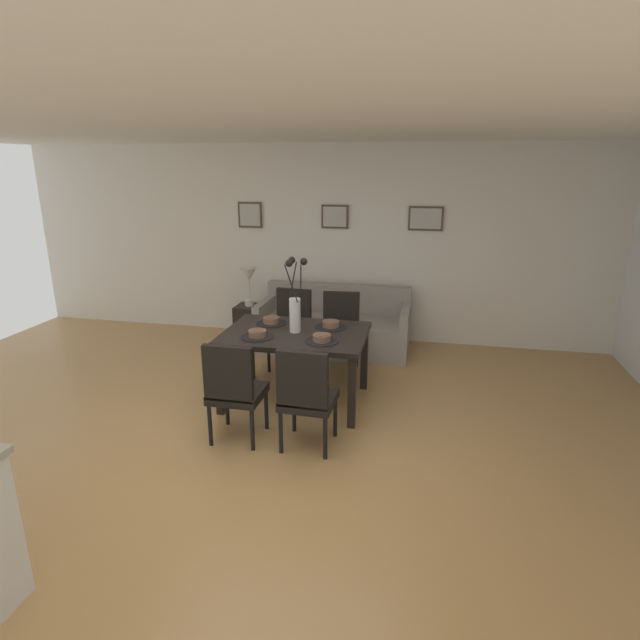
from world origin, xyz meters
TOP-DOWN VIEW (x-y plane):
  - ground_plane at (0.00, 0.00)m, footprint 9.00×9.00m
  - back_wall_panel at (0.00, 3.25)m, footprint 9.00×0.10m
  - ceiling_panel at (0.00, 0.40)m, footprint 9.00×7.20m
  - dining_table at (-0.01, 1.07)m, footprint 1.40×1.00m
  - dining_chair_near_left at (-0.31, 0.18)m, footprint 0.44×0.44m
  - dining_chair_near_right at (-0.30, 1.99)m, footprint 0.47×0.47m
  - dining_chair_far_left at (0.32, 0.18)m, footprint 0.46×0.46m
  - dining_chair_far_right at (0.29, 1.97)m, footprint 0.47×0.47m
  - centerpiece_vase at (-0.01, 1.07)m, footprint 0.21×0.23m
  - placemat_near_left at (-0.32, 0.85)m, footprint 0.32×0.32m
  - bowl_near_left at (-0.32, 0.85)m, footprint 0.17×0.17m
  - placemat_near_right at (-0.32, 1.30)m, footprint 0.32×0.32m
  - bowl_near_right at (-0.32, 1.30)m, footprint 0.17×0.17m
  - placemat_far_left at (0.31, 0.85)m, footprint 0.32×0.32m
  - bowl_far_left at (0.31, 0.85)m, footprint 0.17×0.17m
  - placemat_far_right at (0.31, 1.30)m, footprint 0.32×0.32m
  - bowl_far_right at (0.31, 1.30)m, footprint 0.17×0.17m
  - sofa at (0.08, 2.70)m, footprint 1.93×0.84m
  - side_table at (-1.07, 2.68)m, footprint 0.36×0.36m
  - table_lamp at (-1.07, 2.68)m, footprint 0.22×0.22m
  - framed_picture_left at (-1.19, 3.18)m, footprint 0.33×0.03m
  - framed_picture_center at (-0.01, 3.18)m, footprint 0.36×0.03m
  - framed_picture_right at (1.17, 3.18)m, footprint 0.44×0.03m

SIDE VIEW (x-z plane):
  - ground_plane at x=0.00m, z-range 0.00..0.00m
  - side_table at x=-1.07m, z-range 0.00..0.52m
  - sofa at x=0.08m, z-range -0.12..0.68m
  - dining_chair_near_left at x=-0.31m, z-range 0.05..0.97m
  - dining_chair_near_right at x=-0.30m, z-range 0.05..0.97m
  - dining_chair_far_left at x=0.32m, z-range 0.05..0.97m
  - dining_chair_far_right at x=0.29m, z-range 0.05..0.97m
  - dining_table at x=-0.01m, z-range 0.28..1.02m
  - placemat_near_left at x=-0.32m, z-range 0.74..0.75m
  - placemat_near_right at x=-0.32m, z-range 0.74..0.75m
  - placemat_far_left at x=0.31m, z-range 0.74..0.75m
  - placemat_far_right at x=0.31m, z-range 0.74..0.75m
  - bowl_near_left at x=-0.32m, z-range 0.75..0.81m
  - bowl_near_right at x=-0.32m, z-range 0.75..0.81m
  - bowl_far_left at x=0.31m, z-range 0.75..0.81m
  - bowl_far_right at x=0.31m, z-range 0.75..0.81m
  - table_lamp at x=-1.07m, z-range 0.64..1.15m
  - centerpiece_vase at x=-0.01m, z-range 0.66..1.39m
  - back_wall_panel at x=0.00m, z-range 0.00..2.60m
  - framed_picture_left at x=-1.19m, z-range 1.49..1.84m
  - framed_picture_center at x=-0.01m, z-range 1.51..1.82m
  - framed_picture_right at x=1.17m, z-range 1.51..1.82m
  - ceiling_panel at x=0.00m, z-range 2.60..2.68m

